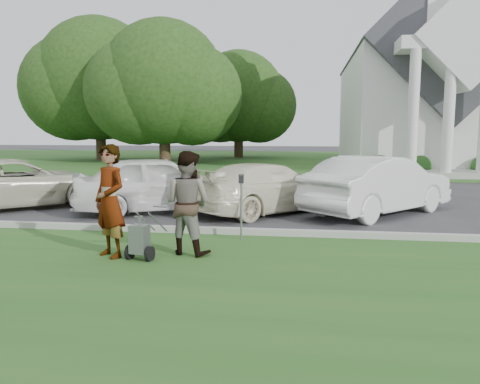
% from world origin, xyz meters
% --- Properties ---
extents(ground, '(120.00, 120.00, 0.00)m').
position_xyz_m(ground, '(0.00, 0.00, 0.00)').
color(ground, '#333335').
rests_on(ground, ground).
extents(grass_strip, '(80.00, 7.00, 0.01)m').
position_xyz_m(grass_strip, '(0.00, -3.00, 0.01)').
color(grass_strip, '#24581E').
rests_on(grass_strip, ground).
extents(church_lawn, '(80.00, 30.00, 0.01)m').
position_xyz_m(church_lawn, '(0.00, 27.00, 0.01)').
color(church_lawn, '#24581E').
rests_on(church_lawn, ground).
extents(curb, '(80.00, 0.18, 0.15)m').
position_xyz_m(curb, '(0.00, 0.55, 0.07)').
color(curb, '#9E9E93').
rests_on(curb, ground).
extents(church, '(9.19, 19.00, 24.10)m').
position_xyz_m(church, '(9.00, 23.11, 5.94)').
color(church, white).
rests_on(church, ground).
extents(tree_left, '(10.63, 8.40, 9.71)m').
position_xyz_m(tree_left, '(-8.01, 21.99, 5.11)').
color(tree_left, '#332316').
rests_on(tree_left, ground).
extents(tree_far, '(11.64, 9.20, 10.73)m').
position_xyz_m(tree_far, '(-14.01, 24.99, 5.69)').
color(tree_far, '#332316').
rests_on(tree_far, ground).
extents(tree_back, '(9.61, 7.60, 8.89)m').
position_xyz_m(tree_back, '(-4.01, 29.99, 4.73)').
color(tree_back, '#332316').
rests_on(tree_back, ground).
extents(striping_cart, '(0.54, 0.97, 0.85)m').
position_xyz_m(striping_cart, '(-1.21, -1.69, 0.37)').
color(striping_cart, black).
rests_on(striping_cart, ground).
extents(person_left, '(0.88, 0.81, 2.01)m').
position_xyz_m(person_left, '(-1.79, -1.56, 1.01)').
color(person_left, '#999999').
rests_on(person_left, ground).
extents(person_right, '(1.08, 0.94, 1.88)m').
position_xyz_m(person_right, '(-0.49, -1.16, 0.94)').
color(person_right, '#999999').
rests_on(person_right, ground).
extents(parking_meter_near, '(0.10, 0.09, 1.39)m').
position_xyz_m(parking_meter_near, '(0.34, 0.02, 0.88)').
color(parking_meter_near, gray).
rests_on(parking_meter_near, ground).
extents(car_a, '(5.33, 5.29, 1.43)m').
position_xyz_m(car_a, '(-6.75, 3.33, 0.71)').
color(car_a, beige).
rests_on(car_a, ground).
extents(car_b, '(5.01, 3.70, 1.59)m').
position_xyz_m(car_b, '(-2.41, 3.14, 0.79)').
color(car_b, white).
rests_on(car_b, ground).
extents(car_c, '(4.64, 4.77, 1.37)m').
position_xyz_m(car_c, '(0.59, 3.50, 0.69)').
color(car_c, white).
rests_on(car_c, ground).
extents(car_d, '(4.49, 4.67, 1.58)m').
position_xyz_m(car_d, '(3.61, 3.64, 0.79)').
color(car_d, silver).
rests_on(car_d, ground).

